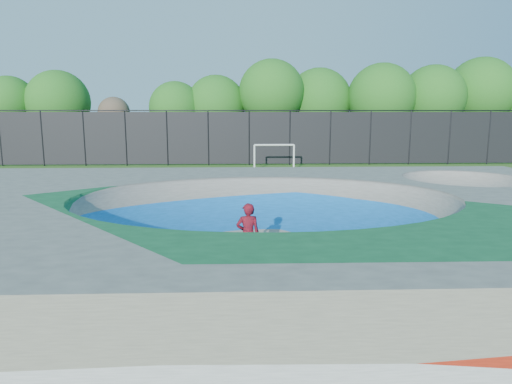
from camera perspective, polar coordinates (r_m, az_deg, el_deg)
ground at (r=13.31m, az=1.17°, el=-6.89°), size 120.00×120.00×0.00m
skate_deck at (r=13.12m, az=1.18°, el=-3.75°), size 22.00×14.00×1.50m
skater at (r=11.48m, az=-1.01°, el=-5.39°), size 0.62×0.44×1.63m
skateboard at (r=11.72m, az=-1.00°, el=-9.13°), size 0.80×0.32×0.05m
soccer_goal at (r=30.26m, az=2.29°, el=4.96°), size 2.74×0.12×1.81m
fence at (r=33.78m, az=-0.85°, el=6.92°), size 48.09×0.09×4.04m
treeline at (r=39.24m, az=5.47°, el=11.46°), size 53.52×7.38×8.54m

